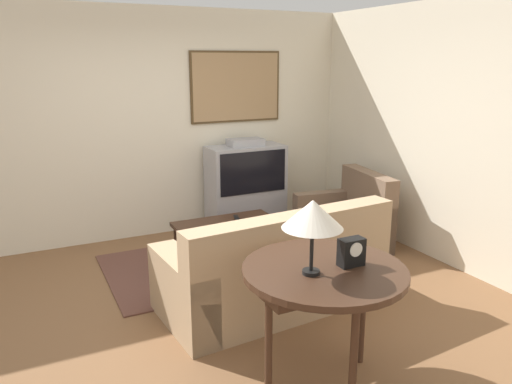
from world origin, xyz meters
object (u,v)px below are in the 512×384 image
Objects in this scene: couch at (275,272)px; table_lamp at (313,215)px; coffee_table at (226,226)px; console_table at (324,278)px; mantel_clock at (351,252)px; tv at (246,186)px; armchair at (345,222)px.

couch is 1.46m from table_lamp.
table_lamp is at bearing 68.24° from couch.
console_table is at bearing -95.79° from coffee_table.
mantel_clock is at bearing -0.17° from table_lamp.
tv is 1.16m from coffee_table.
table_lamp is (-1.79, -2.08, 0.92)m from armchair.
console_table is 2.23× the size of table_lamp.
couch is 4.15× the size of table_lamp.
armchair is at bearing -4.80° from coffee_table.
armchair is (0.78, -1.06, -0.27)m from tv.
armchair is at bearing -150.76° from couch.
table_lamp is at bearing -162.78° from console_table.
mantel_clock is (-0.04, -1.11, 0.59)m from couch.
mantel_clock reaches higher than armchair.
coffee_table is at bearing -87.25° from armchair.
coffee_table is 2.36m from table_lamp.
armchair is 2.67m from console_table.
console_table is (-1.66, -2.04, 0.47)m from armchair.
mantel_clock is at bearing 83.22° from couch.
tv is at bearing 74.13° from console_table.
tv is 2.14m from couch.
console_table reaches higher than coffee_table.
table_lamp is at bearing 179.83° from mantel_clock.
couch is 1.86× the size of console_table.
table_lamp reaches higher than tv.
tv is 6.34× the size of mantel_clock.
tv is 1.08× the size of coffee_table.
tv is at bearing 72.15° from table_lamp.
table_lamp is 0.42m from mantel_clock.
tv is 1.09× the size of console_table.
console_table is (-0.21, -1.07, 0.43)m from couch.
mantel_clock is (0.30, -0.00, -0.29)m from table_lamp.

